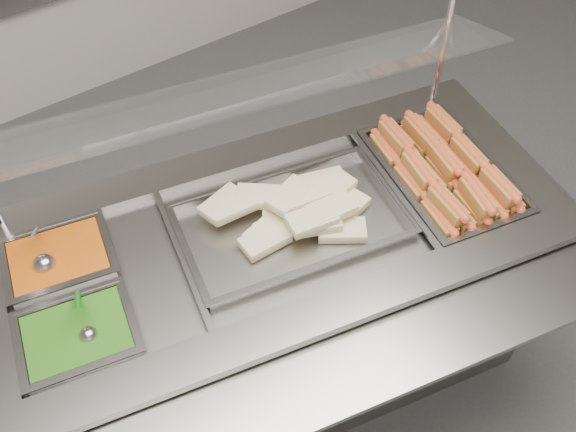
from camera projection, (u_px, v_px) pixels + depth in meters
steam_counter at (276, 305)px, 2.17m from camera, size 1.86×1.12×0.83m
tray_rail at (346, 369)px, 1.60m from camera, size 1.67×0.68×0.05m
sneeze_guard at (243, 92)px, 1.72m from camera, size 1.54×0.59×0.41m
pan_hotdogs at (441, 179)px, 2.03m from camera, size 0.41×0.56×0.09m
pan_wraps at (291, 225)px, 1.89m from camera, size 0.69×0.49×0.06m
pan_beans at (61, 264)px, 1.81m from camera, size 0.32×0.28×0.09m
pan_peas at (80, 341)px, 1.64m from camera, size 0.32×0.28×0.09m
hotdogs_in_buns at (444, 170)px, 1.99m from camera, size 0.35×0.52×0.11m
tortilla_wraps at (296, 210)px, 1.87m from camera, size 0.47×0.39×0.09m
ladle at (44, 263)px, 1.76m from camera, size 0.07×0.17×0.14m
serving_spoon at (87, 329)px, 1.61m from camera, size 0.06×0.16×0.13m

